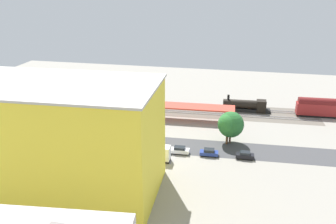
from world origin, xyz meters
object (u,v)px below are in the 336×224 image
parked_car_0 (245,156)px  traffic_light (58,128)px  construction_building (57,140)px  street_tree_1 (41,109)px  parked_car_4 (121,146)px  locomotive (247,106)px  street_tree_0 (30,106)px  parked_car_7 (39,137)px  parked_car_3 (150,148)px  parked_car_2 (180,150)px  box_truck_0 (151,153)px  street_tree_3 (231,125)px  street_tree_4 (228,124)px  passenger_coach (328,107)px  street_tree_2 (49,106)px  parked_car_5 (92,142)px  parked_car_6 (63,139)px  platform_canopy_near (152,104)px  parked_car_1 (209,153)px

parked_car_0 → traffic_light: traffic_light is taller
construction_building → street_tree_1: 35.18m
parked_car_0 → parked_car_4: 28.98m
locomotive → street_tree_0: size_ratio=1.66×
parked_car_7 → street_tree_0: (6.75, -7.88, 5.00)m
parked_car_7 → traffic_light: 7.36m
parked_car_3 → street_tree_0: bearing=-12.9°
locomotive → street_tree_0: street_tree_0 is taller
traffic_light → parked_car_2: bearing=-177.5°
locomotive → parked_car_2: size_ratio=3.13×
parked_car_0 → parked_car_2: 14.85m
parked_car_4 → box_truck_0: size_ratio=0.47×
street_tree_3 → street_tree_4: 1.15m
passenger_coach → street_tree_1: bearing=16.4°
parked_car_3 → street_tree_1: bearing=-15.5°
locomotive → traffic_light: size_ratio=2.16×
parked_car_0 → street_tree_3: 9.60m
box_truck_0 → street_tree_2: size_ratio=0.99×
passenger_coach → street_tree_2: (75.36, 23.20, 2.98)m
locomotive → parked_car_7: bearing=32.0°
parked_car_0 → parked_car_5: size_ratio=0.86×
parked_car_5 → street_tree_4: bearing=-167.0°
locomotive → parked_car_0: 31.39m
street_tree_0 → street_tree_4: (-53.07, 0.43, -0.58)m
parked_car_7 → street_tree_2: street_tree_2 is taller
box_truck_0 → street_tree_3: bearing=-142.7°
passenger_coach → street_tree_3: 35.80m
parked_car_0 → street_tree_0: street_tree_0 is taller
locomotive → parked_car_3: locomotive is taller
parked_car_7 → street_tree_0: bearing=-49.4°
parked_car_7 → street_tree_2: bearing=-80.7°
passenger_coach → street_tree_0: bearing=16.5°
locomotive → parked_car_4: (29.18, 32.29, -1.01)m
parked_car_7 → passenger_coach: bearing=-156.7°
passenger_coach → street_tree_3: bearing=41.1°
parked_car_7 → street_tree_2: (1.41, -8.59, 5.20)m
box_truck_0 → street_tree_4: bearing=-143.4°
parked_car_4 → parked_car_5: size_ratio=0.89×
locomotive → parked_car_6: size_ratio=3.37×
passenger_coach → street_tree_1: size_ratio=2.31×
street_tree_4 → locomotive: bearing=-100.8°
parked_car_5 → parked_car_4: bearing=176.3°
passenger_coach → locomotive: bearing=-0.0°
passenger_coach → platform_canopy_near: bearing=12.2°
parked_car_4 → construction_building: size_ratio=0.11×
parked_car_4 → parked_car_1: bearing=-178.2°
parked_car_4 → parked_car_3: bearing=-178.1°
street_tree_0 → street_tree_3: size_ratio=1.07×
parked_car_6 → parked_car_1: bearing=179.7°
parked_car_7 → street_tree_4: bearing=-170.9°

